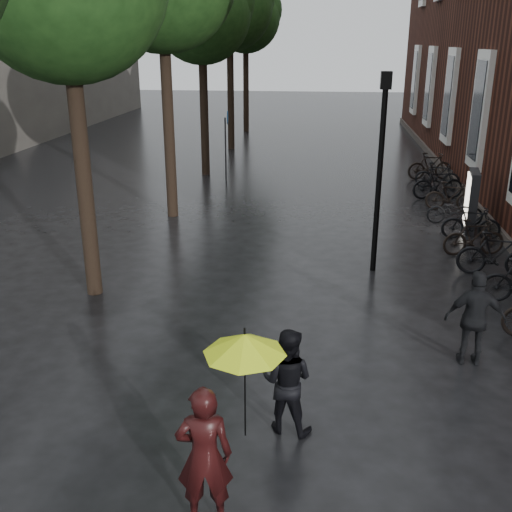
# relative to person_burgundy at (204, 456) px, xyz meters

# --- Properties ---
(person_burgundy) EXTENTS (0.68, 0.50, 1.71)m
(person_burgundy) POSITION_rel_person_burgundy_xyz_m (0.00, 0.00, 0.00)
(person_burgundy) COLOR black
(person_burgundy) RESTS_ON ground
(person_black) EXTENTS (0.85, 0.73, 1.52)m
(person_black) POSITION_rel_person_burgundy_xyz_m (0.78, 1.77, -0.09)
(person_black) COLOR black
(person_black) RESTS_ON ground
(lime_umbrella) EXTENTS (1.00, 1.00, 1.47)m
(lime_umbrella) POSITION_rel_person_burgundy_xyz_m (0.33, 0.88, 0.91)
(lime_umbrella) COLOR black
(lime_umbrella) RESTS_ON ground
(pedestrian_walking) EXTENTS (0.97, 0.43, 1.64)m
(pedestrian_walking) POSITION_rel_person_burgundy_xyz_m (3.70, 3.91, -0.03)
(pedestrian_walking) COLOR black
(pedestrian_walking) RESTS_ON ground
(parked_bicycles) EXTENTS (2.01, 14.04, 1.05)m
(parked_bicycles) POSITION_rel_person_burgundy_xyz_m (5.12, 11.61, -0.37)
(parked_bicycles) COLOR black
(parked_bicycles) RESTS_ON ground
(ad_lightbox) EXTENTS (0.26, 1.12, 1.69)m
(ad_lightbox) POSITION_rel_person_burgundy_xyz_m (5.27, 11.54, -0.00)
(ad_lightbox) COLOR black
(ad_lightbox) RESTS_ON ground
(lamp_post) EXTENTS (0.23, 0.23, 4.46)m
(lamp_post) POSITION_rel_person_burgundy_xyz_m (2.39, 8.06, 1.86)
(lamp_post) COLOR black
(lamp_post) RESTS_ON ground
(cycle_sign) EXTENTS (0.14, 0.48, 2.62)m
(cycle_sign) POSITION_rel_person_burgundy_xyz_m (-2.49, 16.83, 0.88)
(cycle_sign) COLOR #262628
(cycle_sign) RESTS_ON ground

